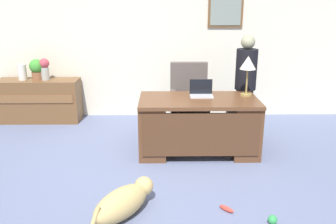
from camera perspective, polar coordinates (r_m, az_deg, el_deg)
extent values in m
plane|color=slate|center=(4.43, -1.20, -10.49)|extent=(12.00, 12.00, 0.00)
cube|color=beige|center=(6.56, -1.14, 11.00)|extent=(7.00, 0.12, 2.70)
cube|color=brown|center=(6.54, 9.12, 15.37)|extent=(0.61, 0.03, 0.52)
cube|color=gray|center=(6.52, 9.15, 15.36)|extent=(0.53, 0.01, 0.44)
cube|color=brown|center=(4.94, 4.89, 1.86)|extent=(1.63, 0.86, 0.05)
cube|color=brown|center=(5.04, -2.41, -2.45)|extent=(0.36, 0.80, 0.73)
cube|color=brown|center=(5.16, 11.81, -2.33)|extent=(0.36, 0.80, 0.73)
cube|color=#4E2F1C|center=(4.67, 5.25, -3.63)|extent=(1.53, 0.04, 0.58)
cube|color=brown|center=(6.76, -19.78, 1.74)|extent=(1.43, 0.48, 0.74)
cube|color=brown|center=(6.52, -20.54, 1.92)|extent=(1.33, 0.02, 0.14)
cube|color=#564C47|center=(5.79, 3.39, 0.23)|extent=(0.60, 0.58, 0.18)
cylinder|color=black|center=(5.86, 3.35, -1.93)|extent=(0.10, 0.10, 0.28)
cylinder|color=black|center=(5.90, 3.33, -2.98)|extent=(0.52, 0.52, 0.05)
cube|color=#564C47|center=(5.91, 3.30, 4.77)|extent=(0.60, 0.12, 0.65)
cube|color=#564C47|center=(5.72, 0.83, 2.13)|extent=(0.08, 0.50, 0.22)
cube|color=#564C47|center=(5.76, 6.01, 2.14)|extent=(0.08, 0.50, 0.22)
cylinder|color=#262323|center=(5.77, 11.89, -0.09)|extent=(0.26, 0.26, 0.76)
cylinder|color=black|center=(5.61, 12.32, 6.62)|extent=(0.32, 0.32, 0.61)
sphere|color=#999875|center=(5.55, 12.59, 10.80)|extent=(0.21, 0.21, 0.21)
ellipsoid|color=tan|center=(3.67, -7.44, -14.24)|extent=(0.66, 0.74, 0.30)
sphere|color=tan|center=(3.88, -3.85, -11.63)|extent=(0.20, 0.20, 0.20)
cylinder|color=tan|center=(3.46, -11.58, -16.26)|extent=(0.12, 0.14, 0.21)
cube|color=#B2B5BA|center=(5.04, 5.33, 2.53)|extent=(0.32, 0.22, 0.01)
cube|color=black|center=(5.11, 5.25, 4.05)|extent=(0.32, 0.01, 0.21)
cylinder|color=#9E8447|center=(5.20, 12.28, 2.73)|extent=(0.16, 0.16, 0.02)
cylinder|color=#9E8447|center=(5.16, 12.41, 4.75)|extent=(0.02, 0.02, 0.35)
cone|color=silver|center=(5.11, 12.60, 7.66)|extent=(0.22, 0.22, 0.18)
cylinder|color=#ABACA0|center=(6.61, -18.92, 5.79)|extent=(0.14, 0.14, 0.22)
sphere|color=#B7424D|center=(6.58, -19.07, 7.32)|extent=(0.17, 0.17, 0.17)
cylinder|color=silver|center=(6.74, -22.14, 5.88)|extent=(0.15, 0.15, 0.27)
cylinder|color=brown|center=(6.66, -20.02, 5.41)|extent=(0.18, 0.18, 0.14)
sphere|color=green|center=(6.63, -20.17, 6.85)|extent=(0.24, 0.24, 0.24)
sphere|color=green|center=(3.74, 16.27, -16.09)|extent=(0.09, 0.09, 0.09)
ellipsoid|color=#E53F33|center=(3.85, 9.28, -14.92)|extent=(0.16, 0.16, 0.05)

